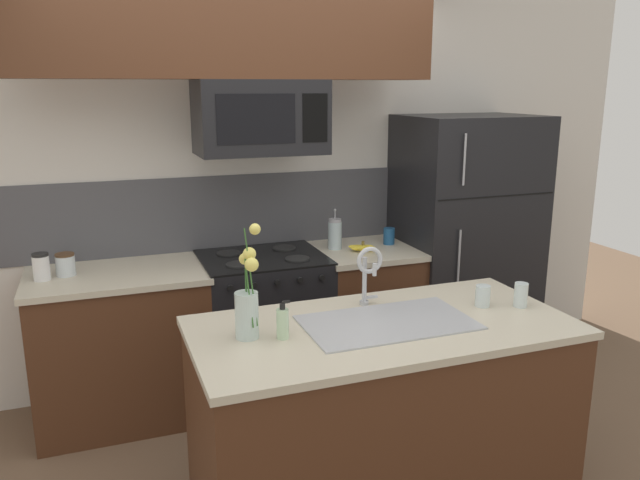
{
  "coord_description": "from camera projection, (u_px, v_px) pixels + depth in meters",
  "views": [
    {
      "loc": [
        -0.95,
        -2.71,
        1.95
      ],
      "look_at": [
        0.15,
        0.27,
        1.16
      ],
      "focal_mm": 35.0,
      "sensor_mm": 36.0,
      "label": 1
    }
  ],
  "objects": [
    {
      "name": "splash_band",
      "position": [
        249.0,
        211.0,
        4.1
      ],
      "size": [
        3.33,
        0.01,
        0.48
      ],
      "primitive_type": "cube",
      "color": "#4C4C51",
      "rests_on": "rear_partition"
    },
    {
      "name": "drinking_glass",
      "position": [
        483.0,
        296.0,
        3.01
      ],
      "size": [
        0.07,
        0.07,
        0.1
      ],
      "color": "silver",
      "rests_on": "island_counter"
    },
    {
      "name": "upper_cabinet_band",
      "position": [
        229.0,
        23.0,
        3.42
      ],
      "size": [
        2.36,
        0.34,
        0.6
      ],
      "primitive_type": "cube",
      "color": "#4C2B19"
    },
    {
      "name": "spare_glass",
      "position": [
        521.0,
        295.0,
        3.0
      ],
      "size": [
        0.07,
        0.07,
        0.12
      ],
      "color": "silver",
      "rests_on": "island_counter"
    },
    {
      "name": "rear_partition",
      "position": [
        289.0,
        184.0,
        4.21
      ],
      "size": [
        5.2,
        0.1,
        2.6
      ],
      "primitive_type": "cube",
      "color": "silver",
      "rests_on": "ground"
    },
    {
      "name": "dish_soap_bottle",
      "position": [
        283.0,
        323.0,
        2.62
      ],
      "size": [
        0.06,
        0.05,
        0.16
      ],
      "color": "beige",
      "rests_on": "island_counter"
    },
    {
      "name": "flower_vase",
      "position": [
        247.0,
        305.0,
        2.61
      ],
      "size": [
        0.11,
        0.15,
        0.5
      ],
      "color": "silver",
      "rests_on": "island_counter"
    },
    {
      "name": "banana_bunch",
      "position": [
        363.0,
        248.0,
        4.02
      ],
      "size": [
        0.19,
        0.12,
        0.08
      ],
      "color": "yellow",
      "rests_on": "back_counter_right"
    },
    {
      "name": "coffee_tin",
      "position": [
        389.0,
        236.0,
        4.19
      ],
      "size": [
        0.08,
        0.08,
        0.11
      ],
      "primitive_type": "cylinder",
      "color": "#1E5184",
      "rests_on": "back_counter_right"
    },
    {
      "name": "microwave",
      "position": [
        260.0,
        117.0,
        3.63
      ],
      "size": [
        0.74,
        0.4,
        0.43
      ],
      "color": "black"
    },
    {
      "name": "kitchen_sink",
      "position": [
        387.0,
        337.0,
        2.82
      ],
      "size": [
        0.76,
        0.44,
        0.16
      ],
      "color": "#ADAFB5",
      "rests_on": "island_counter"
    },
    {
      "name": "french_press",
      "position": [
        335.0,
        234.0,
        4.06
      ],
      "size": [
        0.09,
        0.09,
        0.27
      ],
      "color": "silver",
      "rests_on": "back_counter_right"
    },
    {
      "name": "storage_jar_tall",
      "position": [
        41.0,
        267.0,
        3.4
      ],
      "size": [
        0.09,
        0.09,
        0.15
      ],
      "color": "silver",
      "rests_on": "back_counter_left"
    },
    {
      "name": "back_counter_left",
      "position": [
        122.0,
        346.0,
        3.68
      ],
      "size": [
        1.0,
        0.65,
        0.91
      ],
      "color": "#4C2B19",
      "rests_on": "ground"
    },
    {
      "name": "ground_plane",
      "position": [
        312.0,
        469.0,
        3.26
      ],
      "size": [
        10.0,
        10.0,
        0.0
      ],
      "primitive_type": "plane",
      "color": "brown"
    },
    {
      "name": "back_counter_right",
      "position": [
        364.0,
        313.0,
        4.2
      ],
      "size": [
        0.66,
        0.65,
        0.91
      ],
      "color": "#4C2B19",
      "rests_on": "ground"
    },
    {
      "name": "stove_range",
      "position": [
        264.0,
        326.0,
        3.97
      ],
      "size": [
        0.76,
        0.64,
        0.93
      ],
      "color": "black",
      "rests_on": "ground"
    },
    {
      "name": "refrigerator",
      "position": [
        462.0,
        242.0,
        4.37
      ],
      "size": [
        0.9,
        0.74,
        1.76
      ],
      "color": "black",
      "rests_on": "ground"
    },
    {
      "name": "island_counter",
      "position": [
        381.0,
        415.0,
        2.9
      ],
      "size": [
        1.72,
        0.84,
        0.91
      ],
      "color": "#4C2B19",
      "rests_on": "ground"
    },
    {
      "name": "sink_faucet",
      "position": [
        369.0,
        268.0,
        2.95
      ],
      "size": [
        0.14,
        0.14,
        0.31
      ],
      "color": "#B7BABF",
      "rests_on": "island_counter"
    },
    {
      "name": "storage_jar_medium",
      "position": [
        65.0,
        265.0,
        3.49
      ],
      "size": [
        0.11,
        0.11,
        0.13
      ],
      "color": "silver",
      "rests_on": "back_counter_left"
    }
  ]
}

